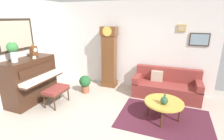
% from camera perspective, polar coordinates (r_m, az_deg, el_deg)
% --- Properties ---
extents(ground_plane, '(6.40, 6.00, 0.10)m').
position_cam_1_polar(ground_plane, '(4.06, -4.40, -17.93)').
color(ground_plane, '#B2A899').
extents(wall_left, '(0.13, 4.90, 2.80)m').
position_cam_1_polar(wall_left, '(5.11, -32.30, 4.72)').
color(wall_left, silver).
rests_on(wall_left, ground_plane).
extents(wall_back, '(5.30, 0.13, 2.80)m').
position_cam_1_polar(wall_back, '(5.64, 5.81, 8.18)').
color(wall_back, silver).
rests_on(wall_back, ground_plane).
extents(area_rug, '(2.10, 1.50, 0.01)m').
position_cam_1_polar(area_rug, '(4.33, 17.06, -15.40)').
color(area_rug, '#4C1E2D').
rests_on(area_rug, ground_plane).
extents(piano, '(0.87, 1.44, 1.24)m').
position_cam_1_polar(piano, '(5.24, -25.63, -3.02)').
color(piano, '#3D2316').
rests_on(piano, ground_plane).
extents(piano_bench, '(0.42, 0.70, 0.48)m').
position_cam_1_polar(piano_bench, '(4.83, -18.36, -6.61)').
color(piano_bench, '#3D2316').
rests_on(piano_bench, ground_plane).
extents(grandfather_clock, '(0.52, 0.34, 2.03)m').
position_cam_1_polar(grandfather_clock, '(5.65, -0.99, 3.75)').
color(grandfather_clock, brown).
rests_on(grandfather_clock, ground_plane).
extents(couch, '(1.90, 0.80, 0.84)m').
position_cam_1_polar(couch, '(5.34, 17.77, -5.30)').
color(couch, maroon).
rests_on(couch, ground_plane).
extents(coffee_table, '(0.88, 0.88, 0.45)m').
position_cam_1_polar(coffee_table, '(4.13, 17.12, -10.51)').
color(coffee_table, gold).
rests_on(coffee_table, ground_plane).
extents(mantel_clock, '(0.13, 0.18, 0.38)m').
position_cam_1_polar(mantel_clock, '(5.19, -24.96, 5.91)').
color(mantel_clock, brown).
rests_on(mantel_clock, piano).
extents(flower_vase, '(0.26, 0.26, 0.58)m').
position_cam_1_polar(flower_vase, '(4.76, -30.53, 5.97)').
color(flower_vase, silver).
rests_on(flower_vase, piano).
extents(teacup, '(0.12, 0.12, 0.06)m').
position_cam_1_polar(teacup, '(5.01, -24.81, 3.85)').
color(teacup, white).
rests_on(teacup, piano).
extents(green_jug, '(0.17, 0.17, 0.24)m').
position_cam_1_polar(green_jug, '(3.96, 17.25, -9.83)').
color(green_jug, '#234C33').
rests_on(green_jug, coffee_table).
extents(potted_plant, '(0.36, 0.36, 0.56)m').
position_cam_1_polar(potted_plant, '(5.39, -9.10, -4.31)').
color(potted_plant, '#935138').
rests_on(potted_plant, ground_plane).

